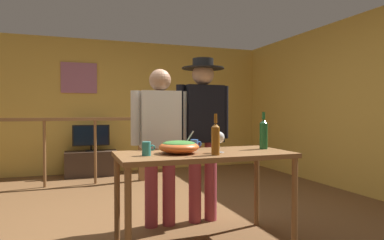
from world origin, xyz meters
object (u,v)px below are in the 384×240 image
at_px(stair_railing, 81,140).
at_px(mug_teal, 147,149).
at_px(salad_bowl, 179,146).
at_px(wine_bottle_green, 264,134).
at_px(framed_picture, 79,78).
at_px(flat_screen_tv, 91,136).
at_px(person_standing_left, 160,134).
at_px(wine_glass, 219,138).
at_px(wine_bottle_amber, 216,138).
at_px(serving_table, 204,162).
at_px(tv_console, 91,163).
at_px(person_standing_right, 203,124).
at_px(mug_blue, 195,145).

height_order(stair_railing, mug_teal, stair_railing).
height_order(salad_bowl, wine_bottle_green, wine_bottle_green).
height_order(framed_picture, flat_screen_tv, framed_picture).
bearing_deg(person_standing_left, wine_glass, 118.93).
bearing_deg(wine_bottle_amber, serving_table, 94.69).
relative_size(framed_picture, tv_console, 0.70).
distance_m(wine_bottle_green, person_standing_right, 0.68).
height_order(wine_glass, wine_bottle_amber, wine_bottle_amber).
bearing_deg(person_standing_right, flat_screen_tv, -74.29).
bearing_deg(wine_bottle_amber, flat_screen_tv, 101.42).
distance_m(salad_bowl, wine_bottle_green, 0.84).
bearing_deg(framed_picture, person_standing_right, -70.42).
xyz_separation_m(stair_railing, wine_bottle_green, (1.55, -2.83, 0.25)).
bearing_deg(wine_bottle_green, mug_teal, -174.64).
relative_size(mug_blue, mug_teal, 0.97).
xyz_separation_m(stair_railing, wine_bottle_amber, (0.95, -3.09, 0.24)).
distance_m(wine_glass, wine_bottle_amber, 0.16).
bearing_deg(flat_screen_tv, stair_railing, -105.77).
height_order(tv_console, mug_blue, mug_blue).
xyz_separation_m(wine_bottle_green, mug_teal, (-1.12, -0.10, -0.09)).
height_order(salad_bowl, person_standing_right, person_standing_right).
bearing_deg(wine_glass, salad_bowl, 170.18).
height_order(serving_table, salad_bowl, salad_bowl).
relative_size(wine_glass, mug_teal, 1.62).
height_order(framed_picture, wine_glass, framed_picture).
distance_m(framed_picture, flat_screen_tv, 1.11).
height_order(wine_glass, wine_bottle_green, wine_bottle_green).
relative_size(framed_picture, serving_table, 0.43).
bearing_deg(framed_picture, flat_screen_tv, -59.59).
relative_size(framed_picture, wine_glass, 3.56).
relative_size(framed_picture, wine_bottle_amber, 1.92).
bearing_deg(person_standing_left, flat_screen_tv, -77.53).
relative_size(wine_glass, wine_bottle_amber, 0.54).
bearing_deg(wine_bottle_amber, wine_glass, 55.13).
height_order(framed_picture, mug_blue, framed_picture).
relative_size(salad_bowl, wine_bottle_amber, 1.01).
height_order(stair_railing, tv_console, stair_railing).
bearing_deg(framed_picture, tv_console, -56.93).
height_order(wine_bottle_amber, person_standing_right, person_standing_right).
relative_size(serving_table, wine_bottle_amber, 4.45).
distance_m(flat_screen_tv, mug_blue, 3.44).
bearing_deg(mug_teal, salad_bowl, 8.15).
bearing_deg(mug_teal, flat_screen_tv, 93.77).
distance_m(mug_teal, person_standing_right, 1.01).
relative_size(mug_blue, person_standing_right, 0.06).
height_order(wine_bottle_amber, mug_blue, wine_bottle_amber).
height_order(tv_console, person_standing_left, person_standing_left).
bearing_deg(tv_console, person_standing_left, -80.22).
height_order(stair_railing, serving_table, stair_railing).
xyz_separation_m(salad_bowl, mug_teal, (-0.28, -0.04, -0.01)).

